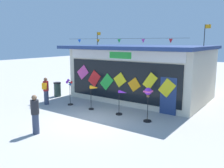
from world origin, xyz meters
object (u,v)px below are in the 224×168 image
person_near_camera (46,90)px  wind_spinner_far_left (70,88)px  wind_spinner_left (94,92)px  wind_spinner_center_left (121,100)px  trash_bin (57,89)px  kite_shop_building (142,72)px  person_mid_plaza (35,114)px  wind_spinner_center_right (148,96)px

person_near_camera → wind_spinner_far_left: bearing=-175.4°
wind_spinner_left → wind_spinner_center_left: size_ratio=1.06×
wind_spinner_far_left → person_near_camera: 1.50m
wind_spinner_left → trash_bin: (-4.31, 1.17, -0.55)m
kite_shop_building → wind_spinner_center_left: bearing=-75.7°
wind_spinner_far_left → person_near_camera: person_near_camera is taller
trash_bin → person_near_camera: bearing=-59.5°
wind_spinner_center_left → wind_spinner_left: bearing=-176.2°
kite_shop_building → wind_spinner_far_left: 5.16m
wind_spinner_far_left → person_mid_plaza: bearing=-62.5°
kite_shop_building → wind_spinner_far_left: size_ratio=5.46×
person_near_camera → trash_bin: person_near_camera is taller
person_near_camera → person_mid_plaza: 4.80m
wind_spinner_center_left → trash_bin: wind_spinner_center_left is taller
person_mid_plaza → trash_bin: person_mid_plaza is taller
kite_shop_building → wind_spinner_left: size_ratio=6.24×
wind_spinner_left → wind_spinner_center_left: bearing=3.8°
kite_shop_building → trash_bin: kite_shop_building is taller
wind_spinner_center_right → wind_spinner_center_left: bearing=175.1°
wind_spinner_center_left → trash_bin: size_ratio=1.32×
wind_spinner_center_right → trash_bin: bearing=171.2°
wind_spinner_center_right → person_near_camera: 6.63m
person_near_camera → trash_bin: bearing=-85.4°
wind_spinner_far_left → wind_spinner_center_right: bearing=-0.2°
wind_spinner_center_right → person_mid_plaza: (-3.15, -4.10, -0.43)m
trash_bin → wind_spinner_center_right: bearing=-8.8°
wind_spinner_center_right → person_near_camera: size_ratio=1.00×
wind_spinner_left → person_mid_plaza: size_ratio=0.84×
wind_spinner_center_left → kite_shop_building: bearing=104.3°
wind_spinner_center_left → person_near_camera: (-4.97, -0.87, 0.07)m
wind_spinner_center_left → person_mid_plaza: size_ratio=0.79×
person_mid_plaza → trash_bin: (-4.56, 5.29, -0.34)m
wind_spinner_center_right → person_mid_plaza: wind_spinner_center_right is taller
wind_spinner_left → person_mid_plaza: 4.13m
wind_spinner_far_left → trash_bin: (-2.42, 1.17, -0.56)m
person_near_camera → wind_spinner_center_left: bearing=164.2°
wind_spinner_far_left → wind_spinner_center_left: wind_spinner_far_left is taller
person_mid_plaza → person_near_camera: bearing=175.4°
kite_shop_building → wind_spinner_far_left: (-2.60, -4.39, -0.75)m
kite_shop_building → person_mid_plaza: 8.57m
trash_bin → wind_spinner_left: bearing=-15.2°
person_near_camera → trash_bin: size_ratio=1.66×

